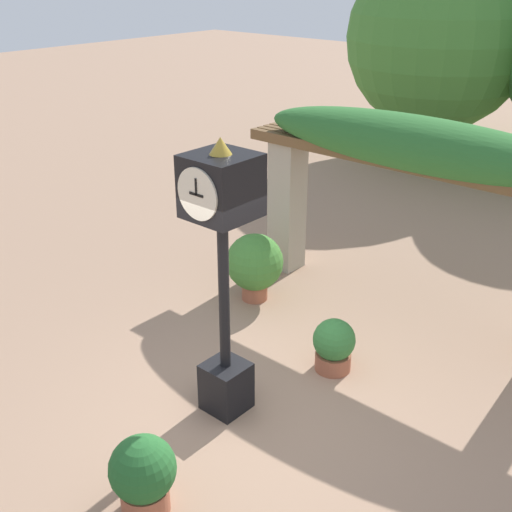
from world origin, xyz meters
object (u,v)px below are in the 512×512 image
at_px(pedestal_clock, 223,256).
at_px(potted_plant_near_left, 255,264).
at_px(potted_plant_far_left, 143,474).
at_px(potted_plant_near_right, 334,345).

xyz_separation_m(pedestal_clock, potted_plant_near_left, (-1.43, 2.11, -1.31)).
height_order(potted_plant_near_left, potted_plant_far_left, potted_plant_near_left).
xyz_separation_m(potted_plant_near_left, potted_plant_far_left, (1.90, -3.66, -0.14)).
distance_m(pedestal_clock, potted_plant_far_left, 2.18).
relative_size(potted_plant_near_left, potted_plant_far_left, 1.28).
relative_size(pedestal_clock, potted_plant_far_left, 3.88).
bearing_deg(potted_plant_near_left, potted_plant_near_right, -20.74).
bearing_deg(potted_plant_near_right, pedestal_clock, -108.59).
relative_size(pedestal_clock, potted_plant_near_right, 4.57).
xyz_separation_m(potted_plant_near_left, potted_plant_near_right, (1.90, -0.72, -0.22)).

